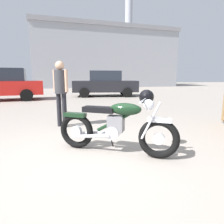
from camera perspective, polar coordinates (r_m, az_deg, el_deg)
The scene contains 5 objects.
ground_plane at distance 3.24m, azimuth -5.86°, elevation -12.74°, with size 80.00×80.00×0.00m, color gray.
vintage_motorcycle at distance 3.21m, azimuth 1.87°, elevation -3.69°, with size 1.85×1.15×1.07m.
bystander at distance 5.03m, azimuth -14.97°, elevation 7.14°, with size 0.37×0.33×1.66m.
red_hatchback_near at distance 12.96m, azimuth -2.00°, elevation 8.40°, with size 4.38×2.33×1.67m.
industrial_building at distance 30.18m, azimuth -3.52°, elevation 15.28°, with size 19.70×14.66×17.56m.
Camera 1 is at (-0.30, -2.97, 1.27)m, focal length 30.83 mm.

